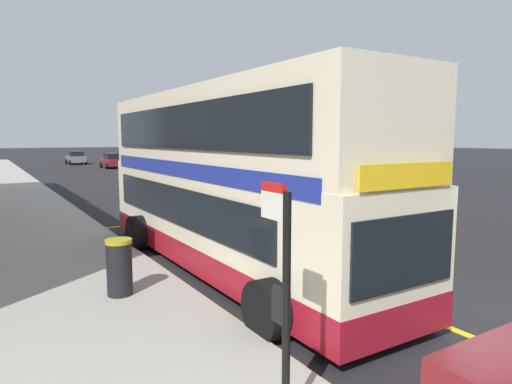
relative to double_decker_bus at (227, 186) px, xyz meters
name	(u,v)px	position (x,y,z in m)	size (l,w,h in m)	color
ground_plane	(93,179)	(2.46, 27.10, -2.06)	(260.00, 260.00, 0.00)	black
double_decker_bus	(227,186)	(0.00, 0.00, 0.00)	(3.16, 10.98, 4.40)	beige
bus_bay_markings	(229,267)	(0.03, -0.03, -2.06)	(3.15, 13.67, 0.01)	gold
bus_stop_sign	(282,284)	(-2.49, -5.92, -0.37)	(0.09, 0.51, 2.63)	black
parked_car_maroon_across	(113,161)	(7.21, 39.94, -1.26)	(2.09, 4.20, 1.62)	maroon
parked_car_grey_far	(76,158)	(5.18, 49.80, -1.26)	(2.09, 4.20, 1.62)	slate
litter_bin	(119,267)	(-2.93, -0.95, -1.36)	(0.52, 0.52, 1.13)	black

